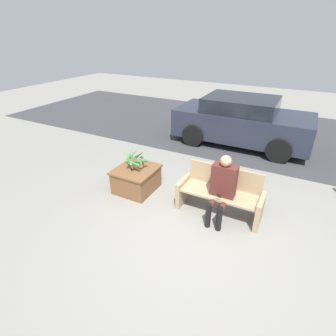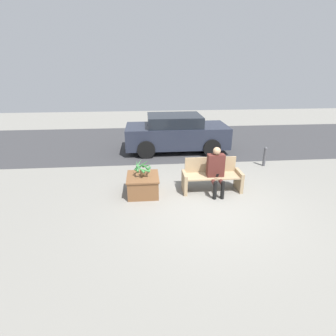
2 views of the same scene
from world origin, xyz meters
The scene contains 8 objects.
ground_plane centered at (0.00, 0.00, 0.00)m, with size 30.00×30.00×0.00m, color gray.
road_surface centered at (0.00, 6.10, 0.00)m, with size 20.00×6.00×0.01m, color #38383A.
bench centered at (0.24, 0.92, 0.42)m, with size 1.65×0.58×0.91m.
person_seated centered at (0.31, 0.74, 0.72)m, with size 0.46×0.62×1.30m.
planter_box centered at (-1.68, 0.83, 0.29)m, with size 0.86×0.93×0.54m.
potted_plant centered at (-1.67, 0.82, 0.78)m, with size 0.50×0.51×0.46m.
parked_car centered at (-0.31, 4.72, 0.74)m, with size 4.09×1.98×1.48m.
bollard_post centered at (2.57, 2.63, 0.36)m, with size 0.11×0.11×0.69m.
Camera 2 is at (-1.59, -5.70, 3.32)m, focal length 28.00 mm.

